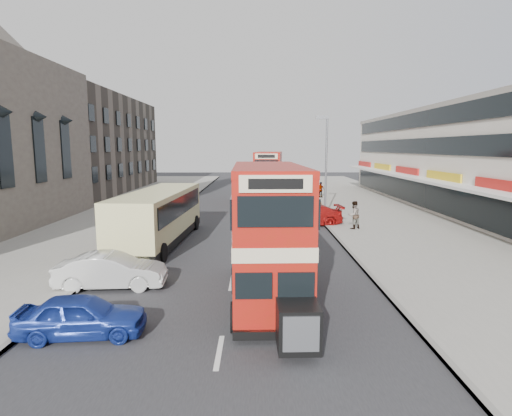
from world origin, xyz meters
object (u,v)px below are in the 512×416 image
(street_lamp, at_px, (325,159))
(car_right_b, at_px, (294,204))
(pedestrian_far, at_px, (321,190))
(cyclist, at_px, (299,206))
(bus_second, at_px, (269,177))
(pedestrian_near, at_px, (354,215))
(coach, at_px, (159,215))
(car_left_near, at_px, (82,316))
(car_left_front, at_px, (111,271))
(car_right_a, at_px, (307,215))
(bus_main, at_px, (268,232))
(car_right_c, at_px, (289,190))

(street_lamp, bearing_deg, car_right_b, 119.34)
(pedestrian_far, xyz_separation_m, cyclist, (-3.62, -11.66, -0.18))
(bus_second, height_order, pedestrian_near, bus_second)
(coach, xyz_separation_m, car_left_near, (0.49, -12.36, -1.07))
(car_left_front, relative_size, pedestrian_far, 2.54)
(car_right_a, distance_m, pedestrian_near, 3.62)
(bus_second, relative_size, car_right_a, 1.80)
(bus_main, bearing_deg, coach, -57.63)
(coach, xyz_separation_m, car_right_a, (9.51, 5.69, -0.97))
(bus_second, relative_size, car_right_c, 2.50)
(cyclist, bearing_deg, pedestrian_near, -60.33)
(street_lamp, distance_m, car_left_front, 20.53)
(street_lamp, distance_m, cyclist, 4.59)
(car_left_near, xyz_separation_m, car_right_c, (9.23, 37.15, -0.01))
(car_left_front, bearing_deg, car_right_b, -28.32)
(coach, distance_m, pedestrian_near, 13.00)
(bus_second, bearing_deg, car_right_b, 115.41)
(car_left_near, height_order, car_right_c, car_left_near)
(car_right_a, height_order, pedestrian_far, pedestrian_far)
(car_left_near, distance_m, cyclist, 24.02)
(car_left_front, bearing_deg, pedestrian_far, -27.65)
(car_right_b, bearing_deg, car_right_c, -178.11)
(car_left_near, xyz_separation_m, pedestrian_near, (11.97, 15.98, 0.47))
(bus_main, xyz_separation_m, pedestrian_far, (6.77, 30.86, -1.56))
(pedestrian_far, bearing_deg, coach, -148.13)
(coach, distance_m, car_right_b, 15.41)
(car_right_c, bearing_deg, car_right_b, 3.46)
(pedestrian_far, bearing_deg, street_lamp, -124.70)
(coach, distance_m, car_left_near, 12.41)
(street_lamp, relative_size, pedestrian_far, 4.74)
(car_left_front, bearing_deg, pedestrian_near, -51.10)
(bus_second, distance_m, car_right_c, 7.64)
(bus_second, relative_size, car_left_front, 2.15)
(bus_second, distance_m, pedestrian_near, 15.35)
(street_lamp, bearing_deg, bus_main, -105.77)
(coach, xyz_separation_m, cyclist, (9.36, 9.96, -0.89))
(bus_second, distance_m, car_left_front, 26.94)
(car_right_a, bearing_deg, cyclist, 176.70)
(car_right_a, xyz_separation_m, car_right_b, (-0.35, 6.66, -0.07))
(bus_second, height_order, car_right_a, bus_second)
(street_lamp, distance_m, car_left_near, 23.94)
(coach, bearing_deg, pedestrian_far, 62.06)
(car_right_c, distance_m, cyclist, 14.84)
(car_right_c, xyz_separation_m, pedestrian_near, (2.74, -21.16, 0.48))
(bus_main, distance_m, coach, 11.16)
(street_lamp, relative_size, car_right_c, 2.17)
(car_left_near, relative_size, car_right_a, 0.74)
(car_right_b, height_order, pedestrian_far, pedestrian_far)
(car_left_front, bearing_deg, car_right_c, -20.50)
(pedestrian_far, bearing_deg, car_right_a, -129.42)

